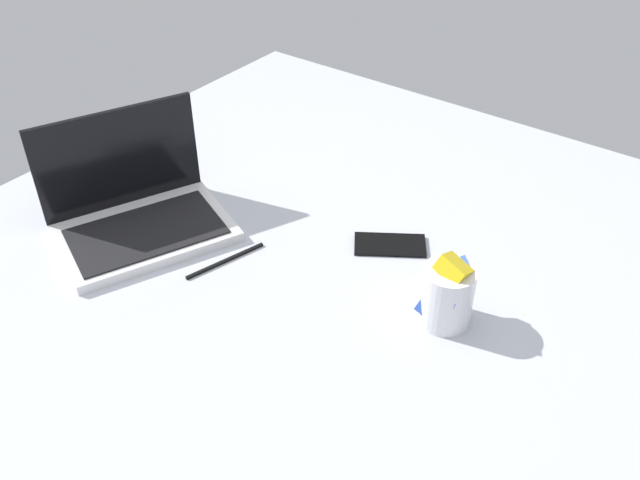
{
  "coord_description": "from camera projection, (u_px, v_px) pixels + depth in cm",
  "views": [
    {
      "loc": [
        -68.97,
        -64.62,
        101.67
      ],
      "look_at": [
        13.36,
        -3.91,
        24.0
      ],
      "focal_mm": 38.9,
      "sensor_mm": 36.0,
      "label": 1
    }
  ],
  "objects": [
    {
      "name": "bed_mattress",
      "position": [
        261.0,
        330.0,
        1.31
      ],
      "size": [
        180.0,
        140.0,
        18.0
      ],
      "primitive_type": "cube",
      "color": "#B7BCC6",
      "rests_on": "ground"
    },
    {
      "name": "snack_cup",
      "position": [
        447.0,
        294.0,
        1.17
      ],
      "size": [
        10.17,
        9.09,
        14.2
      ],
      "color": "silver",
      "rests_on": "bed_mattress"
    },
    {
      "name": "charger_cable",
      "position": [
        226.0,
        261.0,
        1.33
      ],
      "size": [
        16.51,
        5.24,
        0.6
      ],
      "primitive_type": "cube",
      "rotation": [
        0.0,
        0.0,
        -0.28
      ],
      "color": "black",
      "rests_on": "bed_mattress"
    },
    {
      "name": "cell_phone",
      "position": [
        390.0,
        245.0,
        1.36
      ],
      "size": [
        13.37,
        15.44,
        0.8
      ],
      "primitive_type": "cube",
      "rotation": [
        0.0,
        0.0,
        3.72
      ],
      "color": "black",
      "rests_on": "bed_mattress"
    },
    {
      "name": "laptop",
      "position": [
        137.0,
        211.0,
        1.39
      ],
      "size": [
        39.44,
        34.27,
        23.0
      ],
      "rotation": [
        0.0,
        0.0,
        -0.41
      ],
      "color": "silver",
      "rests_on": "bed_mattress"
    }
  ]
}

